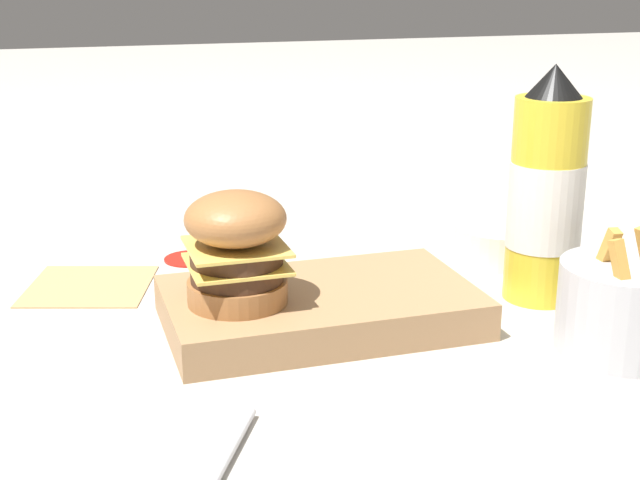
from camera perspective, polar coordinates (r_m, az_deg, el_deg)
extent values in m
plane|color=#B7B2A8|center=(0.92, -0.55, -4.02)|extent=(6.00, 6.00, 0.00)
cube|color=#A37A51|center=(0.86, 0.00, -4.31)|extent=(0.30, 0.18, 0.04)
cylinder|color=#9E6638|center=(0.82, -5.29, -3.29)|extent=(0.09, 0.09, 0.02)
cylinder|color=#422819|center=(0.82, -5.33, -2.12)|extent=(0.09, 0.09, 0.01)
cube|color=#EAC656|center=(0.82, -5.35, -1.56)|extent=(0.09, 0.09, 0.00)
cylinder|color=#422819|center=(0.81, -5.36, -0.99)|extent=(0.09, 0.09, 0.01)
cube|color=#EAC656|center=(0.81, -5.38, -0.42)|extent=(0.09, 0.09, 0.00)
ellipsoid|color=#9E6638|center=(0.80, -5.43, 1.37)|extent=(0.09, 0.09, 0.05)
cylinder|color=yellow|center=(0.93, 14.23, 2.45)|extent=(0.07, 0.07, 0.21)
cylinder|color=white|center=(0.93, 14.21, 2.20)|extent=(0.08, 0.08, 0.09)
cone|color=black|center=(0.91, 14.80, 9.84)|extent=(0.06, 0.06, 0.03)
cylinder|color=#B7B7BC|center=(0.84, 18.92, -4.16)|extent=(0.12, 0.12, 0.08)
cube|color=gold|center=(0.84, 17.70, -1.23)|extent=(0.01, 0.03, 0.07)
cube|color=gold|center=(0.79, 18.79, -2.30)|extent=(0.02, 0.03, 0.07)
cylinder|color=silver|center=(1.07, 11.69, -0.14)|extent=(0.12, 0.12, 0.04)
cylinder|color=beige|center=(1.07, 11.74, 0.77)|extent=(0.10, 0.10, 0.01)
cylinder|color=silver|center=(0.64, -6.06, -13.83)|extent=(0.07, 0.13, 0.01)
cylinder|color=#B21E14|center=(1.06, -8.32, -1.15)|extent=(0.06, 0.06, 0.00)
cube|color=tan|center=(1.00, -14.56, -2.83)|extent=(0.16, 0.16, 0.00)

